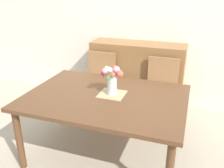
{
  "coord_description": "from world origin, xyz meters",
  "views": [
    {
      "loc": [
        0.82,
        -2.16,
        1.8
      ],
      "look_at": [
        0.05,
        0.05,
        0.85
      ],
      "focal_mm": 39.08,
      "sensor_mm": 36.0,
      "label": 1
    }
  ],
  "objects_px": {
    "chair_right": "(161,87)",
    "flower_vase": "(113,78)",
    "chair_left": "(99,79)",
    "dining_table": "(106,102)",
    "dresser": "(137,75)"
  },
  "relations": [
    {
      "from": "dining_table",
      "to": "chair_left",
      "type": "xyz_separation_m",
      "value": [
        -0.45,
        0.93,
        -0.13
      ]
    },
    {
      "from": "chair_right",
      "to": "dresser",
      "type": "distance_m",
      "value": 0.59
    },
    {
      "from": "chair_left",
      "to": "chair_right",
      "type": "relative_size",
      "value": 1.0
    },
    {
      "from": "chair_right",
      "to": "flower_vase",
      "type": "relative_size",
      "value": 2.98
    },
    {
      "from": "dining_table",
      "to": "dresser",
      "type": "xyz_separation_m",
      "value": [
        0.02,
        1.33,
        -0.15
      ]
    },
    {
      "from": "dining_table",
      "to": "flower_vase",
      "type": "xyz_separation_m",
      "value": [
        0.06,
        0.06,
        0.26
      ]
    },
    {
      "from": "chair_left",
      "to": "chair_right",
      "type": "height_order",
      "value": "same"
    },
    {
      "from": "chair_left",
      "to": "dresser",
      "type": "relative_size",
      "value": 0.64
    },
    {
      "from": "dining_table",
      "to": "chair_right",
      "type": "bearing_deg",
      "value": 64.24
    },
    {
      "from": "flower_vase",
      "to": "chair_right",
      "type": "bearing_deg",
      "value": 66.1
    },
    {
      "from": "chair_left",
      "to": "dining_table",
      "type": "bearing_deg",
      "value": 115.76
    },
    {
      "from": "chair_left",
      "to": "flower_vase",
      "type": "relative_size",
      "value": 2.98
    },
    {
      "from": "chair_right",
      "to": "flower_vase",
      "type": "distance_m",
      "value": 1.04
    },
    {
      "from": "dining_table",
      "to": "dresser",
      "type": "distance_m",
      "value": 1.34
    },
    {
      "from": "dresser",
      "to": "dining_table",
      "type": "bearing_deg",
      "value": -90.8
    }
  ]
}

